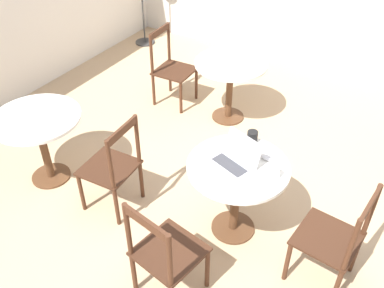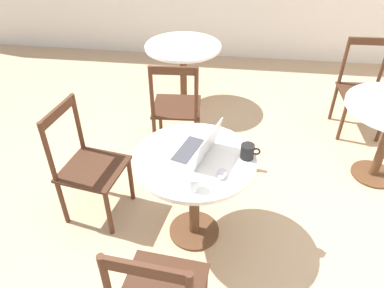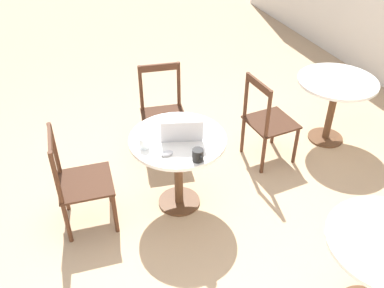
% 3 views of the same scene
% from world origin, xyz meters
% --- Properties ---
extents(ground_plane, '(16.00, 16.00, 0.00)m').
position_xyz_m(ground_plane, '(0.00, 0.00, 0.00)').
color(ground_plane, tan).
extents(cafe_table_near, '(0.79, 0.79, 0.71)m').
position_xyz_m(cafe_table_near, '(0.01, -0.04, 0.57)').
color(cafe_table_near, '#51331E').
rests_on(cafe_table_near, ground_plane).
extents(cafe_table_far, '(0.79, 0.79, 0.71)m').
position_xyz_m(cafe_table_far, '(-0.33, 1.79, 0.57)').
color(cafe_table_far, '#51331E').
rests_on(cafe_table_far, ground_plane).
extents(chair_near_left, '(0.49, 0.49, 0.91)m').
position_xyz_m(chair_near_left, '(-0.80, 0.10, 0.44)').
color(chair_near_left, '#472819').
rests_on(chair_near_left, ground_plane).
extents(chair_mid_back, '(0.45, 0.45, 0.91)m').
position_xyz_m(chair_mid_back, '(1.47, 1.55, 0.44)').
color(chair_mid_back, '#472819').
rests_on(chair_mid_back, ground_plane).
extents(chair_far_front, '(0.45, 0.45, 0.91)m').
position_xyz_m(chair_far_front, '(-0.28, 0.98, 0.44)').
color(chair_far_front, '#472819').
rests_on(chair_far_front, ground_plane).
extents(laptop, '(0.34, 0.39, 0.22)m').
position_xyz_m(laptop, '(0.02, -0.01, 0.76)').
color(laptop, '#B7B7BC').
rests_on(laptop, cafe_table_near).
extents(mouse, '(0.06, 0.10, 0.03)m').
position_xyz_m(mouse, '(0.19, -0.19, 0.73)').
color(mouse, '#B7B7BC').
rests_on(mouse, cafe_table_near).
extents(mug, '(0.13, 0.09, 0.10)m').
position_xyz_m(mug, '(0.34, 0.00, 0.76)').
color(mug, black).
rests_on(mug, cafe_table_near).
extents(drinking_glass, '(0.07, 0.07, 0.09)m').
position_xyz_m(drinking_glass, '(0.04, -0.33, 0.76)').
color(drinking_glass, silver).
rests_on(drinking_glass, cafe_table_near).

